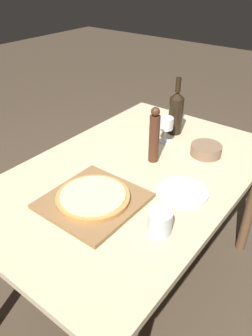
% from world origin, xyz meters
% --- Properties ---
extents(ground_plane, '(12.00, 12.00, 0.00)m').
position_xyz_m(ground_plane, '(0.00, 0.00, 0.00)').
color(ground_plane, '#4C3D2D').
extents(dining_table, '(0.92, 1.42, 0.78)m').
position_xyz_m(dining_table, '(0.00, 0.00, 0.68)').
color(dining_table, '#CCB78E').
rests_on(dining_table, ground_plane).
extents(cutting_board, '(0.35, 0.37, 0.02)m').
position_xyz_m(cutting_board, '(0.01, -0.28, 0.79)').
color(cutting_board, olive).
rests_on(cutting_board, dining_table).
extents(pizza, '(0.29, 0.29, 0.02)m').
position_xyz_m(pizza, '(0.01, -0.28, 0.81)').
color(pizza, '#C68947').
rests_on(pizza, cutting_board).
extents(wine_bottle, '(0.08, 0.08, 0.31)m').
position_xyz_m(wine_bottle, '(-0.05, 0.45, 0.90)').
color(wine_bottle, black).
rests_on(wine_bottle, dining_table).
extents(pepper_mill, '(0.05, 0.05, 0.27)m').
position_xyz_m(pepper_mill, '(0.02, 0.13, 0.91)').
color(pepper_mill, '#4C2819').
rests_on(pepper_mill, dining_table).
extents(wine_glass, '(0.08, 0.08, 0.14)m').
position_xyz_m(wine_glass, '(-0.04, 0.33, 0.88)').
color(wine_glass, silver).
rests_on(wine_glass, dining_table).
extents(small_bowl, '(0.15, 0.15, 0.05)m').
position_xyz_m(small_bowl, '(0.19, 0.34, 0.81)').
color(small_bowl, '#84664C').
rests_on(small_bowl, dining_table).
extents(drinking_tumbler, '(0.09, 0.09, 0.09)m').
position_xyz_m(drinking_tumbler, '(0.31, -0.26, 0.82)').
color(drinking_tumbler, silver).
rests_on(drinking_tumbler, dining_table).
extents(dinner_plate, '(0.21, 0.21, 0.01)m').
position_xyz_m(dinner_plate, '(0.26, -0.01, 0.79)').
color(dinner_plate, silver).
rests_on(dinner_plate, dining_table).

